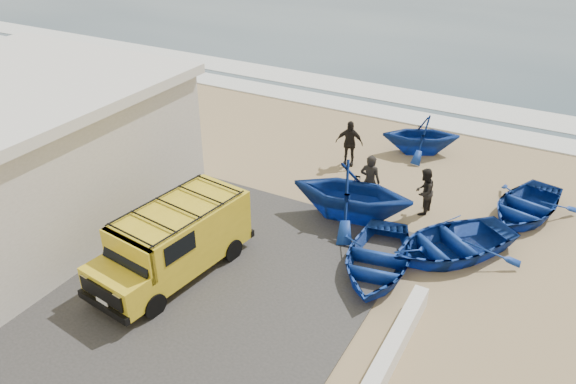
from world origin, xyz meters
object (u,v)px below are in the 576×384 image
at_px(boat_near_right, 451,243).
at_px(fisherman_middle, 424,192).
at_px(boat_near_left, 377,259).
at_px(boat_mid_right, 526,206).
at_px(fisherman_front, 370,181).
at_px(parapet, 378,377).
at_px(boat_far_left, 421,135).
at_px(boat_mid_left, 352,191).
at_px(fisherman_back, 349,143).
at_px(van, 175,240).
at_px(building, 3,154).

height_order(boat_near_right, fisherman_middle, fisherman_middle).
height_order(boat_near_left, boat_mid_right, boat_near_left).
distance_m(boat_near_left, fisherman_front, 3.47).
bearing_deg(parapet, boat_far_left, 103.17).
bearing_deg(boat_far_left, boat_near_left, -15.46).
bearing_deg(boat_mid_left, fisherman_back, 16.38).
height_order(fisherman_front, fisherman_back, fisherman_front).
height_order(boat_near_left, fisherman_middle, fisherman_middle).
height_order(parapet, fisherman_front, fisherman_front).
distance_m(van, boat_near_left, 5.45).
bearing_deg(building, fisherman_back, 47.26).
height_order(parapet, van, van).
xyz_separation_m(boat_far_left, fisherman_back, (-2.03, -2.26, 0.10)).
height_order(building, boat_far_left, building).
bearing_deg(boat_mid_right, boat_far_left, 159.22).
height_order(boat_near_right, boat_far_left, boat_far_left).
height_order(fisherman_front, fisherman_middle, fisherman_front).
xyz_separation_m(van, fisherman_front, (3.24, 5.75, -0.13)).
distance_m(building, boat_mid_right, 16.18).
xyz_separation_m(boat_mid_right, fisherman_middle, (-2.91, -1.39, 0.41)).
bearing_deg(boat_near_right, boat_mid_left, -148.63).
distance_m(parapet, boat_far_left, 11.96).
relative_size(parapet, van, 1.26).
distance_m(boat_mid_right, fisherman_back, 6.42).
xyz_separation_m(building, boat_mid_right, (14.11, 7.71, -1.80)).
bearing_deg(parapet, fisherman_back, 116.88).
xyz_separation_m(building, fisherman_front, (9.55, 5.86, -1.24)).
height_order(boat_far_left, fisherman_middle, fisherman_middle).
bearing_deg(fisherman_front, building, 29.25).
height_order(boat_near_right, boat_mid_right, boat_near_right).
height_order(boat_near_left, fisherman_back, fisherman_back).
distance_m(boat_mid_left, fisherman_back, 3.86).
bearing_deg(fisherman_middle, building, -57.10).
xyz_separation_m(building, boat_near_left, (11.02, 2.76, -1.78)).
xyz_separation_m(boat_mid_left, fisherman_middle, (1.85, 1.45, -0.21)).
bearing_deg(van, fisherman_middle, 59.16).
height_order(fisherman_middle, fisherman_back, fisherman_back).
bearing_deg(fisherman_back, boat_mid_left, -78.92).
bearing_deg(boat_near_left, boat_mid_left, 118.17).
relative_size(van, boat_mid_left, 1.27).
bearing_deg(fisherman_back, fisherman_middle, -44.34).
bearing_deg(building, boat_mid_left, 27.50).
relative_size(building, boat_mid_right, 2.67).
relative_size(boat_near_left, boat_mid_right, 1.06).
height_order(parapet, fisherman_back, fisherman_back).
height_order(boat_near_left, boat_mid_left, boat_mid_left).
relative_size(boat_near_left, boat_mid_left, 0.99).
bearing_deg(building, van, 1.00).
bearing_deg(fisherman_middle, boat_mid_left, -48.50).
bearing_deg(boat_mid_right, building, -138.08).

